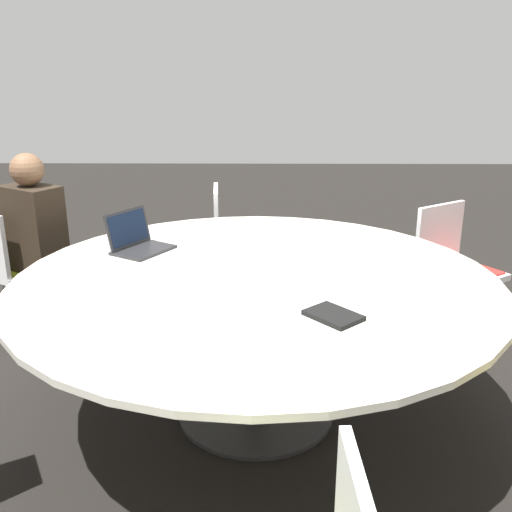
% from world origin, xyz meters
% --- Properties ---
extents(ground_plane, '(16.00, 16.00, 0.00)m').
position_xyz_m(ground_plane, '(0.00, 0.00, 0.00)').
color(ground_plane, black).
extents(conference_table, '(2.29, 2.29, 0.75)m').
position_xyz_m(conference_table, '(0.00, 0.00, 0.66)').
color(conference_table, '#333333').
rests_on(conference_table, ground_plane).
extents(chair_0, '(0.59, 0.59, 0.86)m').
position_xyz_m(chair_0, '(1.62, -0.91, 0.51)').
color(chair_0, white).
rests_on(chair_0, ground_plane).
extents(chair_4, '(0.60, 0.59, 0.86)m').
position_xyz_m(chair_4, '(-1.26, -0.93, 0.51)').
color(chair_4, white).
rests_on(chair_4, ground_plane).
extents(chair_5, '(0.45, 0.47, 0.86)m').
position_xyz_m(chair_5, '(0.18, -1.55, 0.51)').
color(chair_5, white).
rests_on(chair_5, ground_plane).
extents(person_0, '(0.42, 0.38, 1.21)m').
position_xyz_m(person_0, '(1.38, -0.86, 0.71)').
color(person_0, '#2D2319').
rests_on(person_0, ground_plane).
extents(laptop, '(0.36, 0.38, 0.21)m').
position_xyz_m(laptop, '(0.65, -0.40, 0.80)').
color(laptop, '#232326').
rests_on(laptop, conference_table).
extents(spiral_notebook, '(0.25, 0.26, 0.02)m').
position_xyz_m(spiral_notebook, '(-0.31, 0.47, 0.76)').
color(spiral_notebook, black).
rests_on(spiral_notebook, conference_table).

